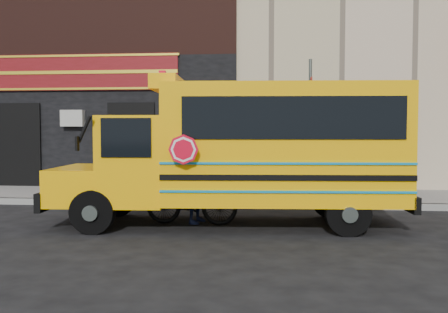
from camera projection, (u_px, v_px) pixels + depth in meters
ground at (216, 228)px, 9.61m from camera, size 120.00×120.00×0.00m
curb at (228, 204)px, 12.19m from camera, size 40.00×0.20×0.15m
sidewalk at (233, 196)px, 13.68m from camera, size 40.00×3.00×0.15m
building at (244, 23)px, 19.69m from camera, size 20.00×10.70×12.00m
school_bus at (248, 149)px, 9.83m from camera, size 7.01×2.67×2.92m
sign_pole at (310, 126)px, 12.31m from camera, size 0.08×0.32×3.63m
bicycle at (191, 197)px, 9.93m from camera, size 1.90×0.67×1.12m
cyclist at (197, 180)px, 9.85m from camera, size 0.56×0.73×1.81m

